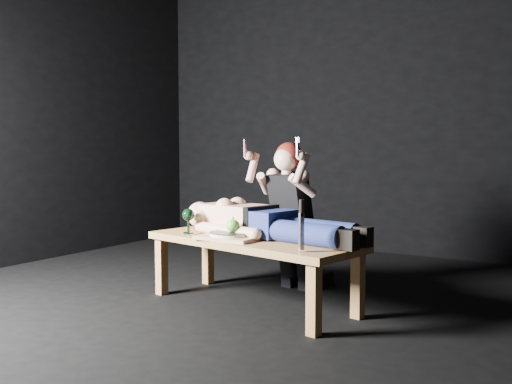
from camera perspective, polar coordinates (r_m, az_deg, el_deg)
ground at (r=3.66m, az=-1.84°, el=-11.96°), size 5.00×5.00×0.00m
back_wall at (r=5.80m, az=11.88°, el=8.80°), size 5.00×0.00×5.00m
table at (r=3.70m, az=-0.40°, el=-8.17°), size 1.57×0.84×0.45m
lying_man at (r=3.69m, az=1.11°, el=-2.75°), size 1.45×0.69×0.25m
kneeling_woman at (r=4.10m, az=4.11°, el=-2.28°), size 0.72×0.77×1.12m
serving_tray at (r=3.62m, az=-2.68°, el=-4.65°), size 0.40×0.30×0.02m
plate at (r=3.62m, az=-2.68°, el=-4.30°), size 0.27×0.27×0.02m
apple at (r=3.61m, az=-2.36°, el=-3.48°), size 0.09×0.09×0.09m
goblet at (r=3.86m, az=-6.95°, el=-3.00°), size 0.10×0.10×0.18m
fork_flat at (r=3.84m, az=-6.13°, el=-4.31°), size 0.03×0.16×0.01m
knife_flat at (r=3.50m, az=-1.07°, el=-5.10°), size 0.07×0.15×0.01m
spoon_flat at (r=3.63m, az=-1.51°, el=-4.77°), size 0.10×0.14×0.01m
carving_knife at (r=3.14m, az=4.68°, el=-3.47°), size 0.05×0.05×0.30m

